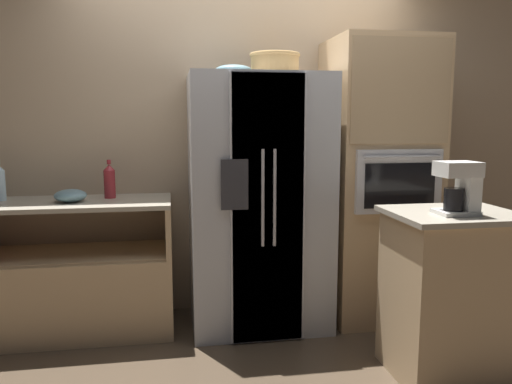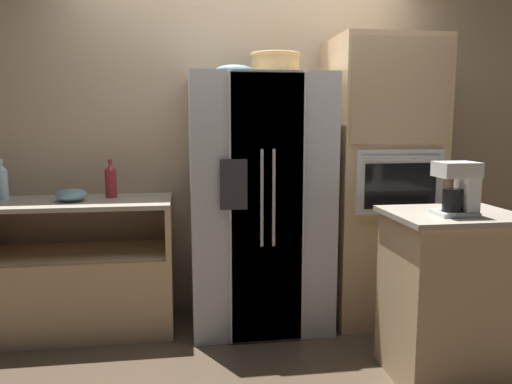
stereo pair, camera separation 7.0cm
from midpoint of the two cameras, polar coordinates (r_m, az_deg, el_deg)
name	(u,v)px [view 2 (the right image)]	position (r m, az deg, el deg)	size (l,w,h in m)	color
ground_plane	(250,325)	(3.71, -0.08, -14.91)	(20.00, 20.00, 0.00)	#4C3D2D
wall_back	(243,128)	(3.83, -1.02, 7.37)	(12.00, 0.06, 2.80)	tan
counter_left	(54,285)	(3.75, -21.54, -9.82)	(1.58, 0.60, 0.92)	tan
refrigerator	(259,203)	(3.51, 0.90, -1.21)	(0.95, 0.74, 1.76)	silver
wall_oven	(379,181)	(3.76, 14.40, 1.21)	(0.73, 0.73, 2.02)	tan
island_counter	(449,295)	(3.07, 21.78, -10.90)	(0.69, 0.58, 0.95)	tan
wicker_basket	(275,64)	(3.57, 2.82, 14.45)	(0.35, 0.35, 0.15)	tan
fruit_bowl	(234,70)	(3.54, -1.95, 13.76)	(0.25, 0.25, 0.07)	#668C99
bottle_tall	(111,181)	(3.63, -15.75, 1.27)	(0.08, 0.08, 0.27)	maroon
bottle_short	(2,182)	(3.79, -26.56, 1.06)	(0.07, 0.07, 0.28)	silver
mixing_bowl	(72,195)	(3.55, -19.80, -0.33)	(0.21, 0.21, 0.08)	#668C99
coffee_maker	(460,186)	(2.86, 22.91, 0.61)	(0.21, 0.17, 0.28)	white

